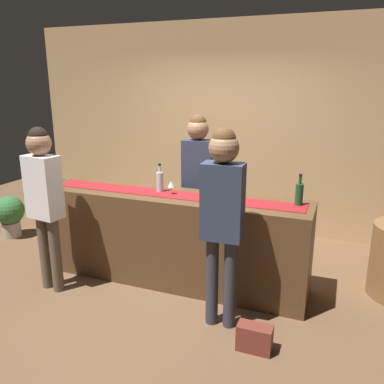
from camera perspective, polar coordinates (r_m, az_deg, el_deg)
name	(u,v)px	position (r m, az deg, el deg)	size (l,w,h in m)	color
ground_plane	(173,279)	(4.46, -2.76, -12.35)	(10.00, 10.00, 0.00)	brown
back_wall	(226,128)	(5.76, 4.83, 9.17)	(6.00, 0.12, 2.90)	tan
bar_counter	(172,238)	(4.26, -2.84, -6.61)	(2.85, 0.60, 0.96)	#543821
counter_runner_cloth	(172,194)	(4.10, -2.93, -0.33)	(2.71, 0.28, 0.01)	maroon
wine_bottle_green	(299,194)	(3.84, 15.11, -0.26)	(0.07, 0.07, 0.30)	#194723
wine_bottle_clear	(160,181)	(4.18, -4.62, 1.53)	(0.07, 0.07, 0.30)	#B2C6C1
wine_glass_near_customer	(239,193)	(3.79, 6.76, -0.13)	(0.07, 0.07, 0.14)	silver
wine_glass_mid_counter	(171,184)	(4.08, -3.00, 1.08)	(0.07, 0.07, 0.14)	silver
bartender	(198,172)	(4.57, 0.82, 2.84)	(0.36, 0.24, 1.74)	#26262B
customer_sipping	(223,208)	(3.28, 4.41, -2.27)	(0.35, 0.24, 1.75)	#33333D
customer_browsing	(44,193)	(4.15, -20.47, -0.11)	(0.37, 0.25, 1.68)	brown
potted_plant_tall	(53,196)	(6.24, -19.28, -0.57)	(0.53, 0.53, 0.77)	#9E9389
potted_plant_small	(10,213)	(6.02, -24.67, -2.82)	(0.40, 0.40, 0.58)	#9E9389
handbag	(255,338)	(3.43, 8.96, -19.96)	(0.28, 0.14, 0.22)	brown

